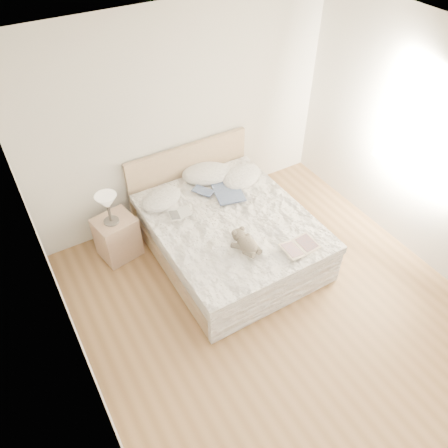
{
  "coord_description": "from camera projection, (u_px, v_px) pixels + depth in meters",
  "views": [
    {
      "loc": [
        -1.99,
        -2.09,
        4.0
      ],
      "look_at": [
        -0.13,
        1.05,
        0.62
      ],
      "focal_mm": 35.0,
      "sensor_mm": 36.0,
      "label": 1
    }
  ],
  "objects": [
    {
      "name": "nightstand",
      "position": [
        117.0,
        237.0,
        5.31
      ],
      "size": [
        0.51,
        0.47,
        0.56
      ],
      "primitive_type": "cube",
      "rotation": [
        0.0,
        0.0,
        0.18
      ],
      "color": "tan",
      "rests_on": "floor"
    },
    {
      "name": "pillow_right",
      "position": [
        242.0,
        177.0,
        5.61
      ],
      "size": [
        0.7,
        0.6,
        0.18
      ],
      "primitive_type": "ellipsoid",
      "rotation": [
        0.0,
        0.0,
        0.39
      ],
      "color": "white",
      "rests_on": "bed"
    },
    {
      "name": "bed",
      "position": [
        227.0,
        232.0,
        5.33
      ],
      "size": [
        1.72,
        2.14,
        1.0
      ],
      "color": "tan",
      "rests_on": "floor"
    },
    {
      "name": "teddy_bear",
      "position": [
        247.0,
        249.0,
        4.65
      ],
      "size": [
        0.29,
        0.37,
        0.18
      ],
      "primitive_type": null,
      "rotation": [
        0.0,
        0.0,
        0.16
      ],
      "color": "#695F4F",
      "rests_on": "bed"
    },
    {
      "name": "wall_right",
      "position": [
        447.0,
        162.0,
        4.62
      ],
      "size": [
        0.02,
        4.5,
        2.7
      ],
      "primitive_type": "cube",
      "color": "silver",
      "rests_on": "ground"
    },
    {
      "name": "pillow_middle",
      "position": [
        207.0,
        174.0,
        5.66
      ],
      "size": [
        0.79,
        0.68,
        0.2
      ],
      "primitive_type": "ellipsoid",
      "rotation": [
        0.0,
        0.0,
        -0.38
      ],
      "color": "white",
      "rests_on": "bed"
    },
    {
      "name": "floor",
      "position": [
        283.0,
        317.0,
        4.79
      ],
      "size": [
        4.0,
        4.5,
        0.0
      ],
      "primitive_type": "cube",
      "color": "brown",
      "rests_on": "ground"
    },
    {
      "name": "ceiling",
      "position": [
        319.0,
        83.0,
        2.95
      ],
      "size": [
        4.0,
        4.5,
        0.0
      ],
      "primitive_type": "cube",
      "color": "white",
      "rests_on": "ground"
    },
    {
      "name": "childrens_book",
      "position": [
        299.0,
        247.0,
        4.69
      ],
      "size": [
        0.4,
        0.28,
        0.03
      ],
      "primitive_type": "cube",
      "rotation": [
        0.0,
        0.0,
        -0.02
      ],
      "color": "#F6E3C3",
      "rests_on": "bed"
    },
    {
      "name": "wall_left",
      "position": [
        74.0,
        325.0,
        3.12
      ],
      "size": [
        0.02,
        4.5,
        2.7
      ],
      "primitive_type": "cube",
      "color": "silver",
      "rests_on": "ground"
    },
    {
      "name": "table_lamp",
      "position": [
        107.0,
        203.0,
        4.9
      ],
      "size": [
        0.3,
        0.3,
        0.39
      ],
      "color": "#49443F",
      "rests_on": "nightstand"
    },
    {
      "name": "wall_back",
      "position": [
        183.0,
        118.0,
        5.29
      ],
      "size": [
        4.0,
        0.02,
        2.7
      ],
      "primitive_type": "cube",
      "color": "silver",
      "rests_on": "ground"
    },
    {
      "name": "pillow_left",
      "position": [
        162.0,
        199.0,
        5.28
      ],
      "size": [
        0.65,
        0.56,
        0.16
      ],
      "primitive_type": "ellipsoid",
      "rotation": [
        0.0,
        0.0,
        0.39
      ],
      "color": "silver",
      "rests_on": "bed"
    },
    {
      "name": "blouse",
      "position": [
        228.0,
        191.0,
        5.41
      ],
      "size": [
        0.64,
        0.67,
        0.02
      ],
      "primitive_type": null,
      "rotation": [
        0.0,
        0.0,
        -0.24
      ],
      "color": "#334162",
      "rests_on": "bed"
    },
    {
      "name": "photo_book",
      "position": [
        180.0,
        214.0,
        5.09
      ],
      "size": [
        0.31,
        0.24,
        0.02
      ],
      "primitive_type": "cube",
      "rotation": [
        0.0,
        0.0,
        -0.18
      ],
      "color": "silver",
      "rests_on": "bed"
    },
    {
      "name": "window",
      "position": [
        427.0,
        141.0,
        4.73
      ],
      "size": [
        0.02,
        1.3,
        1.1
      ],
      "primitive_type": "cube",
      "color": "white",
      "rests_on": "wall_right"
    }
  ]
}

